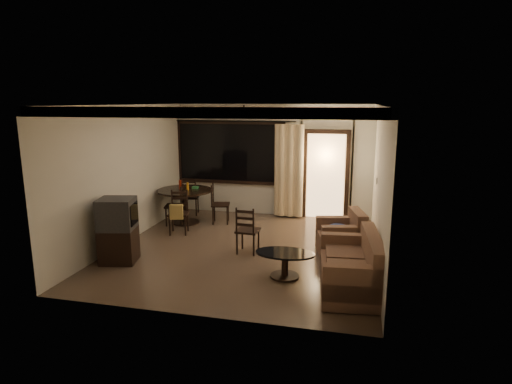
% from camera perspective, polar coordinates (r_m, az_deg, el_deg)
% --- Properties ---
extents(ground, '(5.50, 5.50, 0.00)m').
position_cam_1_polar(ground, '(8.54, -1.52, -7.60)').
color(ground, '#7F6651').
rests_on(ground, ground).
extents(room_shell, '(5.50, 6.70, 5.50)m').
position_cam_1_polar(room_shell, '(9.72, 4.52, 5.86)').
color(room_shell, beige).
rests_on(room_shell, ground).
extents(dining_table, '(1.30, 1.30, 1.03)m').
position_cam_1_polar(dining_table, '(10.30, -9.47, -0.62)').
color(dining_table, black).
rests_on(dining_table, ground).
extents(dining_chair_west, '(0.50, 0.50, 0.95)m').
position_cam_1_polar(dining_chair_west, '(10.29, -10.71, -2.75)').
color(dining_chair_west, black).
rests_on(dining_chair_west, ground).
extents(dining_chair_east, '(0.50, 0.50, 0.95)m').
position_cam_1_polar(dining_chair_east, '(10.28, -4.80, -2.59)').
color(dining_chair_east, black).
rests_on(dining_chair_east, ground).
extents(dining_chair_south, '(0.50, 0.55, 0.95)m').
position_cam_1_polar(dining_chair_south, '(9.57, -10.27, -3.72)').
color(dining_chair_south, black).
rests_on(dining_chair_south, ground).
extents(dining_chair_north, '(0.50, 0.50, 0.95)m').
position_cam_1_polar(dining_chair_north, '(11.14, -8.74, -1.54)').
color(dining_chair_north, black).
rests_on(dining_chair_north, ground).
extents(tv_cabinet, '(0.72, 0.68, 1.18)m').
position_cam_1_polar(tv_cabinet, '(8.11, -17.92, -4.88)').
color(tv_cabinet, black).
rests_on(tv_cabinet, ground).
extents(sofa, '(1.01, 1.70, 0.87)m').
position_cam_1_polar(sofa, '(6.83, 12.91, -9.99)').
color(sofa, '#3E261D').
rests_on(sofa, ground).
extents(armchair, '(0.99, 0.99, 0.83)m').
position_cam_1_polar(armchair, '(8.33, 11.52, -5.87)').
color(armchair, '#3E261D').
rests_on(armchair, ground).
extents(coffee_table, '(0.98, 0.59, 0.43)m').
position_cam_1_polar(coffee_table, '(7.17, 3.88, -9.11)').
color(coffee_table, black).
rests_on(coffee_table, ground).
extents(side_chair, '(0.43, 0.43, 0.93)m').
position_cam_1_polar(side_chair, '(8.26, -1.12, -6.27)').
color(side_chair, black).
rests_on(side_chair, ground).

